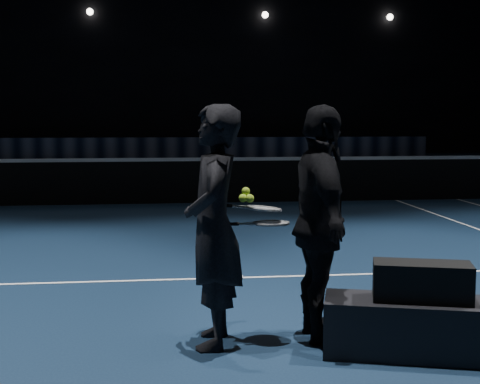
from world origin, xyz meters
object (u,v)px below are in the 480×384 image
object	(u,v)px
player_bench	(421,328)
player_a	(214,227)
racket_upper	(264,208)
player_b	(321,224)
racket_lower	(271,223)
racket_bag	(422,281)
tennis_balls	(246,196)

from	to	relation	value
player_bench	player_a	bearing A→B (deg)	-179.41
racket_upper	player_b	bearing A→B (deg)	-9.08
player_bench	racket_upper	world-z (taller)	racket_upper
player_b	racket_upper	size ratio (longest dim) A/B	2.75
player_a	racket_upper	distance (m)	0.42
player_bench	player_b	xyz separation A→B (m)	(-0.66, 0.46, 0.72)
player_bench	racket_lower	bearing A→B (deg)	173.60
player_bench	racket_bag	distance (m)	0.35
racket_bag	racket_upper	xyz separation A→B (m)	(-1.11, 0.48, 0.49)
racket_bag	player_a	size ratio (longest dim) A/B	0.38
tennis_balls	racket_lower	bearing A→B (deg)	0.68
player_b	tennis_balls	distance (m)	0.64
racket_upper	racket_lower	bearing A→B (deg)	-42.66
racket_bag	tennis_balls	bearing A→B (deg)	176.97
racket_upper	racket_bag	bearing A→B (deg)	-29.77
player_bench	racket_lower	size ratio (longest dim) A/B	2.08
player_b	tennis_balls	bearing A→B (deg)	91.98
player_bench	racket_lower	world-z (taller)	racket_lower
player_a	player_b	bearing A→B (deg)	98.82
racket_upper	tennis_balls	distance (m)	0.18
player_bench	racket_bag	size ratio (longest dim) A/B	2.00
racket_bag	racket_lower	world-z (taller)	racket_lower
player_a	racket_lower	xyz separation A→B (m)	(0.45, 0.02, 0.02)
racket_lower	player_a	bearing A→B (deg)	-180.00
player_bench	tennis_balls	xyz separation A→B (m)	(-1.25, 0.44, 0.95)
racket_lower	racket_upper	world-z (taller)	racket_upper
racket_upper	player_a	bearing A→B (deg)	-178.29
racket_bag	player_b	size ratio (longest dim) A/B	0.38
racket_bag	racket_upper	bearing A→B (deg)	172.88
player_a	racket_lower	size ratio (longest dim) A/B	2.75
player_b	racket_upper	xyz separation A→B (m)	(-0.45, 0.02, 0.13)
player_a	tennis_balls	xyz separation A→B (m)	(0.25, 0.01, 0.23)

